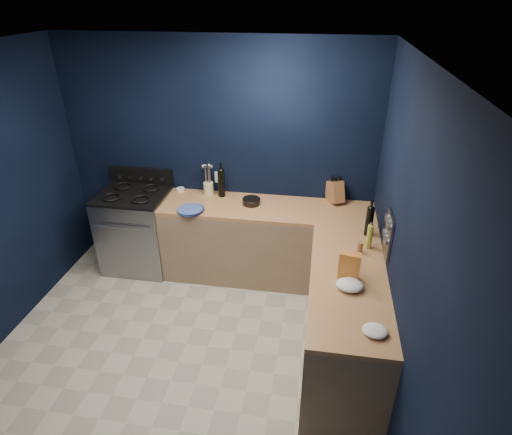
% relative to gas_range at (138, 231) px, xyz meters
% --- Properties ---
extents(floor, '(3.50, 3.50, 0.02)m').
position_rel_gas_range_xyz_m(floor, '(0.93, -1.42, -0.47)').
color(floor, '#B5B19D').
rests_on(floor, ground).
extents(ceiling, '(3.50, 3.50, 0.02)m').
position_rel_gas_range_xyz_m(ceiling, '(0.93, -1.42, 2.15)').
color(ceiling, silver).
rests_on(ceiling, ground).
extents(wall_back, '(3.50, 0.02, 2.60)m').
position_rel_gas_range_xyz_m(wall_back, '(0.93, 0.34, 0.84)').
color(wall_back, black).
rests_on(wall_back, ground).
extents(wall_right, '(0.02, 3.50, 2.60)m').
position_rel_gas_range_xyz_m(wall_right, '(2.69, -1.42, 0.84)').
color(wall_right, black).
rests_on(wall_right, ground).
extents(cab_back, '(2.30, 0.63, 0.86)m').
position_rel_gas_range_xyz_m(cab_back, '(1.53, 0.02, -0.03)').
color(cab_back, '#8F7457').
rests_on(cab_back, floor).
extents(top_back, '(2.30, 0.63, 0.04)m').
position_rel_gas_range_xyz_m(top_back, '(1.53, 0.02, 0.42)').
color(top_back, brown).
rests_on(top_back, cab_back).
extents(cab_right, '(0.63, 1.67, 0.86)m').
position_rel_gas_range_xyz_m(cab_right, '(2.37, -1.13, -0.03)').
color(cab_right, '#8F7457').
rests_on(cab_right, floor).
extents(top_right, '(0.63, 1.67, 0.04)m').
position_rel_gas_range_xyz_m(top_right, '(2.37, -1.13, 0.42)').
color(top_right, brown).
rests_on(top_right, cab_right).
extents(gas_range, '(0.76, 0.66, 0.92)m').
position_rel_gas_range_xyz_m(gas_range, '(0.00, 0.00, 0.00)').
color(gas_range, gray).
rests_on(gas_range, floor).
extents(oven_door, '(0.59, 0.02, 0.42)m').
position_rel_gas_range_xyz_m(oven_door, '(0.00, -0.32, -0.01)').
color(oven_door, black).
rests_on(oven_door, gas_range).
extents(cooktop, '(0.76, 0.66, 0.03)m').
position_rel_gas_range_xyz_m(cooktop, '(0.00, 0.00, 0.48)').
color(cooktop, black).
rests_on(cooktop, gas_range).
extents(backguard, '(0.76, 0.06, 0.20)m').
position_rel_gas_range_xyz_m(backguard, '(0.00, 0.30, 0.58)').
color(backguard, black).
rests_on(backguard, gas_range).
extents(spice_panel, '(0.02, 0.28, 0.38)m').
position_rel_gas_range_xyz_m(spice_panel, '(2.67, -0.87, 0.72)').
color(spice_panel, gray).
rests_on(spice_panel, wall_right).
extents(wall_outlet, '(0.09, 0.02, 0.13)m').
position_rel_gas_range_xyz_m(wall_outlet, '(0.93, 0.32, 0.62)').
color(wall_outlet, white).
rests_on(wall_outlet, wall_back).
extents(plate_stack, '(0.35, 0.35, 0.03)m').
position_rel_gas_range_xyz_m(plate_stack, '(0.74, -0.22, 0.46)').
color(plate_stack, '#313E8E').
rests_on(plate_stack, top_back).
extents(ramekin, '(0.12, 0.12, 0.04)m').
position_rel_gas_range_xyz_m(ramekin, '(0.48, 0.26, 0.46)').
color(ramekin, white).
rests_on(ramekin, top_back).
extents(utensil_crock, '(0.14, 0.14, 0.14)m').
position_rel_gas_range_xyz_m(utensil_crock, '(0.83, 0.23, 0.51)').
color(utensil_crock, '#F2EAC3').
rests_on(utensil_crock, top_back).
extents(wine_bottle_back, '(0.10, 0.10, 0.31)m').
position_rel_gas_range_xyz_m(wine_bottle_back, '(0.99, 0.20, 0.60)').
color(wine_bottle_back, black).
rests_on(wine_bottle_back, top_back).
extents(lemon_basket, '(0.22, 0.22, 0.07)m').
position_rel_gas_range_xyz_m(lemon_basket, '(1.35, 0.05, 0.48)').
color(lemon_basket, black).
rests_on(lemon_basket, top_back).
extents(knife_block, '(0.24, 0.31, 0.29)m').
position_rel_gas_range_xyz_m(knife_block, '(2.25, 0.27, 0.56)').
color(knife_block, brown).
rests_on(knife_block, top_back).
extents(wine_bottle_right, '(0.08, 0.08, 0.29)m').
position_rel_gas_range_xyz_m(wine_bottle_right, '(2.56, -0.41, 0.58)').
color(wine_bottle_right, black).
rests_on(wine_bottle_right, top_right).
extents(oil_bottle, '(0.06, 0.06, 0.23)m').
position_rel_gas_range_xyz_m(oil_bottle, '(2.55, -0.64, 0.56)').
color(oil_bottle, '#AAA93A').
rests_on(oil_bottle, top_right).
extents(spice_jar_near, '(0.07, 0.07, 0.11)m').
position_rel_gas_range_xyz_m(spice_jar_near, '(2.47, -0.74, 0.50)').
color(spice_jar_near, olive).
rests_on(spice_jar_near, top_right).
extents(spice_jar_far, '(0.06, 0.06, 0.09)m').
position_rel_gas_range_xyz_m(spice_jar_far, '(2.41, -0.92, 0.49)').
color(spice_jar_far, olive).
rests_on(spice_jar_far, top_right).
extents(crouton_bag, '(0.18, 0.11, 0.24)m').
position_rel_gas_range_xyz_m(crouton_bag, '(2.35, -1.14, 0.56)').
color(crouton_bag, '#AF3F24').
rests_on(crouton_bag, top_right).
extents(towel_front, '(0.24, 0.22, 0.08)m').
position_rel_gas_range_xyz_m(towel_front, '(2.36, -1.28, 0.48)').
color(towel_front, white).
rests_on(towel_front, top_right).
extents(towel_end, '(0.21, 0.20, 0.05)m').
position_rel_gas_range_xyz_m(towel_end, '(2.52, -1.75, 0.47)').
color(towel_end, white).
rests_on(towel_end, top_right).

